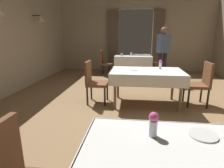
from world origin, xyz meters
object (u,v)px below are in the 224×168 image
chair_mid_left (94,80)px  chair_far_left (105,62)px  chair_mid_right (201,82)px  flower_vase_near (153,123)px  flower_vase_mid (160,64)px  plate_far_c (141,55)px  dining_table_mid (147,74)px  plate_mid_b (133,70)px  dining_table_far (133,58)px  plate_far_d (132,55)px  plate_near_b (203,135)px  person_waiter_by_doorway (163,50)px  chair_far_right (161,62)px  glass_far_a (131,54)px  glass_far_b (122,55)px

chair_mid_left → chair_far_left: size_ratio=1.00×
chair_mid_right → flower_vase_near: (-1.28, -2.67, 0.34)m
flower_vase_mid → plate_far_c: 2.99m
dining_table_mid → plate_mid_b: bearing=175.8°
dining_table_far → flower_vase_mid: (0.59, -2.81, 0.21)m
chair_mid_left → chair_mid_right: 2.28m
plate_far_d → chair_mid_left: bearing=-103.7°
plate_near_b → person_waiter_by_doorway: person_waiter_by_doorway is taller
chair_far_right → plate_near_b: bearing=-95.5°
chair_mid_right → flower_vase_mid: (-0.84, 0.15, 0.34)m
flower_vase_mid → dining_table_mid: bearing=-144.4°
dining_table_mid → plate_far_c: (-0.01, 3.19, 0.09)m
glass_far_a → dining_table_far: bearing=58.3°
chair_mid_left → chair_far_left: 2.97m
flower_vase_near → flower_vase_mid: size_ratio=0.93×
dining_table_far → flower_vase_near: flower_vase_near is taller
plate_near_b → person_waiter_by_doorway: size_ratio=0.12×
chair_mid_left → glass_far_a: bearing=75.3°
chair_far_right → glass_far_b: 1.56m
flower_vase_near → glass_far_a: flower_vase_near is taller
dining_table_mid → glass_far_a: 2.92m
dining_table_mid → chair_far_left: 3.23m
dining_table_mid → chair_mid_right: 1.15m
dining_table_far → glass_far_b: glass_far_b is taller
chair_mid_right → glass_far_b: size_ratio=9.00×
chair_mid_left → plate_far_d: bearing=76.3°
flower_vase_mid → glass_far_a: (-0.67, 2.68, -0.05)m
plate_mid_b → glass_far_a: size_ratio=1.72×
glass_far_a → glass_far_b: 0.39m
dining_table_far → chair_mid_left: (-0.85, -3.06, -0.13)m
glass_far_b → plate_far_d: (0.36, 0.52, -0.05)m
chair_far_left → plate_far_d: 1.07m
chair_mid_left → flower_vase_near: flower_vase_near is taller
chair_far_left → flower_vase_mid: flower_vase_mid is taller
chair_far_left → plate_mid_b: size_ratio=4.85×
chair_far_right → glass_far_a: 1.19m
glass_far_b → plate_far_d: bearing=54.9°
dining_table_far → plate_far_c: 0.35m
plate_near_b → chair_far_right: bearing=84.5°
flower_vase_mid → plate_far_c: size_ratio=1.04×
plate_mid_b → plate_far_d: 3.21m
plate_far_d → chair_mid_right: bearing=-64.8°
plate_far_c → chair_mid_left: bearing=-109.3°
glass_far_b → chair_mid_left: bearing=-98.9°
chair_far_right → flower_vase_near: (-0.91, -5.72, 0.34)m
chair_far_right → glass_far_b: chair_far_right is taller
flower_vase_mid → glass_far_a: size_ratio=1.79×
plate_near_b → plate_mid_b: 2.63m
plate_near_b → glass_far_b: bearing=100.1°
chair_far_left → person_waiter_by_doorway: (1.98, -0.90, 0.51)m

